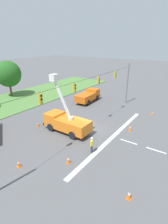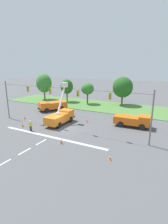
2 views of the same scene
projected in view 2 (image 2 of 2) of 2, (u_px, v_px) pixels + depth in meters
name	position (u px, v px, depth m)	size (l,w,h in m)	color
ground_plane	(65.00, 129.00, 28.38)	(200.00, 200.00, 0.00)	#565659
grass_verge	(105.00, 106.00, 43.77)	(56.00, 12.00, 0.10)	#517F3D
lane_markings	(44.00, 141.00, 23.94)	(17.60, 15.25, 0.01)	silver
signal_gantry	(64.00, 101.00, 27.19)	(26.20, 0.33, 7.20)	slate
tree_far_west	(44.00, 83.00, 51.26)	(4.79, 4.08, 7.68)	brown
tree_west	(67.00, 87.00, 48.15)	(3.36, 3.61, 6.29)	brown
tree_centre	(88.00, 89.00, 45.55)	(3.32, 3.47, 5.61)	brown
tree_east	(123.00, 87.00, 44.04)	(5.07, 5.04, 7.24)	brown
utility_truck_bucket_lift	(60.00, 116.00, 30.51)	(2.43, 6.25, 7.09)	orange
utility_truck_support_near	(133.00, 120.00, 29.11)	(6.07, 2.64, 2.08)	orange
utility_truck_support_far	(53.00, 105.00, 39.71)	(5.45, 6.68, 2.04)	orange
road_worker	(30.00, 125.00, 27.15)	(0.62, 0.36, 1.77)	#383842
traffic_cone_foreground_right	(87.00, 120.00, 31.62)	(0.36, 0.36, 0.76)	orange
traffic_cone_mid_left	(22.00, 125.00, 29.26)	(0.36, 0.36, 0.77)	orange
traffic_cone_mid_right	(110.00, 157.00, 19.01)	(0.36, 0.36, 0.63)	orange
traffic_cone_near_bucket	(61.00, 141.00, 22.95)	(0.36, 0.36, 0.82)	orange
traffic_cone_lane_edge_a	(68.00, 115.00, 34.73)	(0.36, 0.36, 0.74)	orange
traffic_cone_lane_edge_b	(25.00, 117.00, 33.50)	(0.36, 0.36, 0.71)	orange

